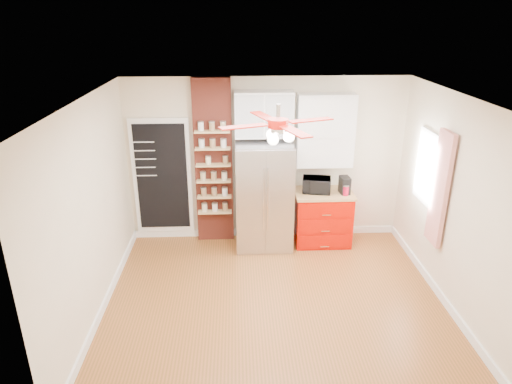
{
  "coord_description": "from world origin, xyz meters",
  "views": [
    {
      "loc": [
        -0.48,
        -5.11,
        3.62
      ],
      "look_at": [
        -0.21,
        0.9,
        1.23
      ],
      "focal_mm": 32.0,
      "sensor_mm": 36.0,
      "label": 1
    }
  ],
  "objects_px": {
    "toaster_oven": "(316,185)",
    "pantry_jar_oats": "(208,160)",
    "ceiling_fan": "(278,124)",
    "fridge": "(264,196)",
    "red_cabinet": "(322,217)",
    "canister_left": "(346,191)",
    "coffee_maker": "(345,185)"
  },
  "relations": [
    {
      "from": "toaster_oven",
      "to": "canister_left",
      "type": "height_order",
      "value": "toaster_oven"
    },
    {
      "from": "coffee_maker",
      "to": "pantry_jar_oats",
      "type": "relative_size",
      "value": 2.35
    },
    {
      "from": "red_cabinet",
      "to": "ceiling_fan",
      "type": "bearing_deg",
      "value": -118.71
    },
    {
      "from": "toaster_oven",
      "to": "canister_left",
      "type": "relative_size",
      "value": 2.88
    },
    {
      "from": "red_cabinet",
      "to": "coffee_maker",
      "type": "bearing_deg",
      "value": -8.68
    },
    {
      "from": "red_cabinet",
      "to": "canister_left",
      "type": "xyz_separation_m",
      "value": [
        0.32,
        -0.14,
        0.52
      ]
    },
    {
      "from": "ceiling_fan",
      "to": "fridge",
      "type": "bearing_deg",
      "value": 91.76
    },
    {
      "from": "red_cabinet",
      "to": "toaster_oven",
      "type": "xyz_separation_m",
      "value": [
        -0.12,
        0.01,
        0.57
      ]
    },
    {
      "from": "canister_left",
      "to": "pantry_jar_oats",
      "type": "xyz_separation_m",
      "value": [
        -2.16,
        0.25,
        0.45
      ]
    },
    {
      "from": "toaster_oven",
      "to": "ceiling_fan",
      "type": "bearing_deg",
      "value": -105.24
    },
    {
      "from": "ceiling_fan",
      "to": "canister_left",
      "type": "height_order",
      "value": "ceiling_fan"
    },
    {
      "from": "ceiling_fan",
      "to": "coffee_maker",
      "type": "height_order",
      "value": "ceiling_fan"
    },
    {
      "from": "red_cabinet",
      "to": "canister_left",
      "type": "relative_size",
      "value": 6.11
    },
    {
      "from": "fridge",
      "to": "coffee_maker",
      "type": "distance_m",
      "value": 1.3
    },
    {
      "from": "pantry_jar_oats",
      "to": "red_cabinet",
      "type": "bearing_deg",
      "value": -3.45
    },
    {
      "from": "ceiling_fan",
      "to": "coffee_maker",
      "type": "distance_m",
      "value": 2.47
    },
    {
      "from": "fridge",
      "to": "ceiling_fan",
      "type": "relative_size",
      "value": 1.25
    },
    {
      "from": "fridge",
      "to": "canister_left",
      "type": "distance_m",
      "value": 1.29
    },
    {
      "from": "red_cabinet",
      "to": "canister_left",
      "type": "height_order",
      "value": "canister_left"
    },
    {
      "from": "ceiling_fan",
      "to": "toaster_oven",
      "type": "bearing_deg",
      "value": 64.79
    },
    {
      "from": "red_cabinet",
      "to": "canister_left",
      "type": "distance_m",
      "value": 0.63
    },
    {
      "from": "fridge",
      "to": "pantry_jar_oats",
      "type": "bearing_deg",
      "value": 169.57
    },
    {
      "from": "ceiling_fan",
      "to": "coffee_maker",
      "type": "bearing_deg",
      "value": 52.79
    },
    {
      "from": "red_cabinet",
      "to": "pantry_jar_oats",
      "type": "distance_m",
      "value": 2.09
    },
    {
      "from": "red_cabinet",
      "to": "toaster_oven",
      "type": "distance_m",
      "value": 0.58
    },
    {
      "from": "ceiling_fan",
      "to": "coffee_maker",
      "type": "relative_size",
      "value": 5.12
    },
    {
      "from": "toaster_oven",
      "to": "pantry_jar_oats",
      "type": "distance_m",
      "value": 1.77
    },
    {
      "from": "coffee_maker",
      "to": "canister_left",
      "type": "relative_size",
      "value": 1.78
    },
    {
      "from": "toaster_oven",
      "to": "pantry_jar_oats",
      "type": "height_order",
      "value": "pantry_jar_oats"
    },
    {
      "from": "canister_left",
      "to": "pantry_jar_oats",
      "type": "distance_m",
      "value": 2.23
    },
    {
      "from": "canister_left",
      "to": "coffee_maker",
      "type": "bearing_deg",
      "value": 89.02
    },
    {
      "from": "coffee_maker",
      "to": "canister_left",
      "type": "xyz_separation_m",
      "value": [
        -0.0,
        -0.09,
        -0.06
      ]
    }
  ]
}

